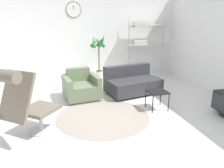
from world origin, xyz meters
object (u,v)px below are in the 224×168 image
Objects in this scene: side_table at (157,93)px; potted_plant at (99,57)px; lounge_chair at (24,99)px; couch_low at (132,83)px; shelf_unit at (144,33)px; armchair_red at (81,88)px.

potted_plant is at bearing 105.62° from side_table.
potted_plant is (1.86, 3.25, 0.03)m from lounge_chair.
couch_low is 1.67m from potted_plant.
couch_low is 1.16m from side_table.
potted_plant is 0.74× the size of shelf_unit.
shelf_unit reaches higher than couch_low.
potted_plant reaches higher than side_table.
couch_low is at bearing 97.86° from side_table.
shelf_unit reaches higher than lounge_chair.
side_table is (2.60, 0.61, -0.35)m from lounge_chair.
lounge_chair is at bearing 24.28° from couch_low.
armchair_red is 2.22× the size of side_table.
shelf_unit is (0.96, 1.61, 1.19)m from couch_low.
shelf_unit is (2.31, 1.66, 1.18)m from armchair_red.
armchair_red is at bearing -116.59° from potted_plant.
side_table is (0.16, -1.15, 0.11)m from couch_low.
side_table is at bearing -74.38° from potted_plant.
potted_plant is (-0.58, 1.49, 0.49)m from couch_low.
armchair_red is (1.09, 1.71, -0.45)m from lounge_chair.
potted_plant reaches higher than couch_low.
potted_plant is at bearing -175.57° from shelf_unit.
armchair_red is 1.35m from couch_low.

